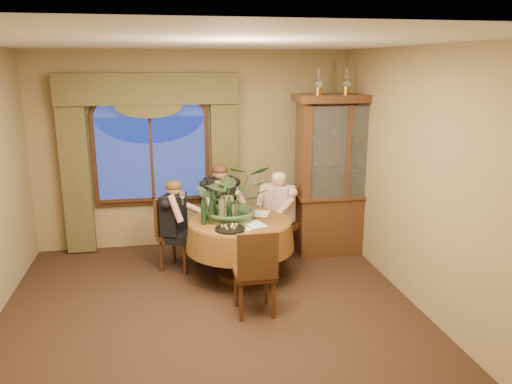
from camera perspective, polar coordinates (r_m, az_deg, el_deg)
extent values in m
plane|color=black|center=(5.35, -4.80, -14.78)|extent=(5.00, 5.00, 0.00)
plane|color=olive|center=(7.27, -7.12, 4.77)|extent=(4.50, 0.00, 4.50)
plane|color=olive|center=(5.51, 18.83, 0.98)|extent=(0.00, 5.00, 5.00)
plane|color=white|center=(4.68, -5.55, 16.72)|extent=(5.00, 5.00, 0.00)
cube|color=#494323|center=(7.27, -19.92, 2.25)|extent=(0.38, 0.14, 2.32)
cube|color=#494323|center=(7.23, -3.59, 3.02)|extent=(0.38, 0.14, 2.32)
cylinder|color=maroon|center=(6.24, -1.82, -6.55)|extent=(1.75, 1.75, 0.75)
cube|color=#3C1E0F|center=(7.01, 9.83, 1.88)|extent=(1.37, 0.54, 2.22)
cube|color=black|center=(6.89, 3.08, -3.56)|extent=(0.59, 0.59, 0.96)
cube|color=black|center=(7.10, -3.39, -3.02)|extent=(0.44, 0.44, 0.96)
cube|color=black|center=(6.54, -8.85, -4.73)|extent=(0.57, 0.57, 0.96)
cube|color=black|center=(5.35, -0.21, -8.99)|extent=(0.42, 0.42, 0.96)
imported|color=#395530|center=(6.03, -2.63, 2.44)|extent=(0.94, 1.04, 0.81)
imported|color=#45572C|center=(6.05, -1.56, -3.20)|extent=(0.15, 0.15, 0.05)
cylinder|color=black|center=(5.77, -2.97, -4.25)|extent=(0.35, 0.35, 0.02)
cylinder|color=black|center=(5.95, -6.01, -2.16)|extent=(0.07, 0.07, 0.33)
cylinder|color=black|center=(5.98, -3.06, -2.02)|extent=(0.07, 0.07, 0.33)
cylinder|color=black|center=(5.97, -5.09, -2.10)|extent=(0.07, 0.07, 0.33)
cylinder|color=tan|center=(6.13, -5.87, -1.67)|extent=(0.07, 0.07, 0.33)
cylinder|color=tan|center=(6.11, -3.98, -1.69)|extent=(0.07, 0.07, 0.33)
cylinder|color=black|center=(6.21, -4.85, -1.43)|extent=(0.07, 0.07, 0.33)
cube|color=white|center=(5.96, -0.11, -3.70)|extent=(0.29, 0.35, 0.00)
cube|color=white|center=(6.38, 0.51, -2.46)|extent=(0.30, 0.35, 0.00)
cube|color=white|center=(5.83, -2.10, -4.12)|extent=(0.31, 0.36, 0.00)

